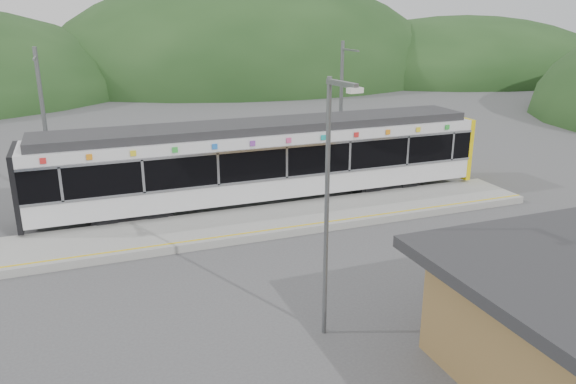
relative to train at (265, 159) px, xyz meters
name	(u,v)px	position (x,y,z in m)	size (l,w,h in m)	color
ground	(266,260)	(-2.00, -6.00, -2.06)	(120.00, 120.00, 0.00)	#4C4C4F
hills	(354,197)	(4.19, -0.71, -2.06)	(146.00, 149.00, 26.00)	#1E3D19
platform	(240,225)	(-2.00, -2.70, -1.91)	(26.00, 3.20, 0.30)	#9E9E99
yellow_line	(249,233)	(-2.00, -4.00, -1.76)	(26.00, 0.10, 0.01)	yellow
train	(265,159)	(0.00, 0.00, 0.00)	(20.44, 3.01, 3.74)	black
catenary_mast_west	(45,128)	(-9.00, 2.56, 1.58)	(0.18, 1.80, 7.00)	slate
catenary_mast_east	(341,109)	(5.00, 2.56, 1.58)	(0.18, 1.80, 7.00)	slate
lamp_post	(329,191)	(-2.03, -11.10, 2.03)	(0.37, 1.21, 6.90)	slate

